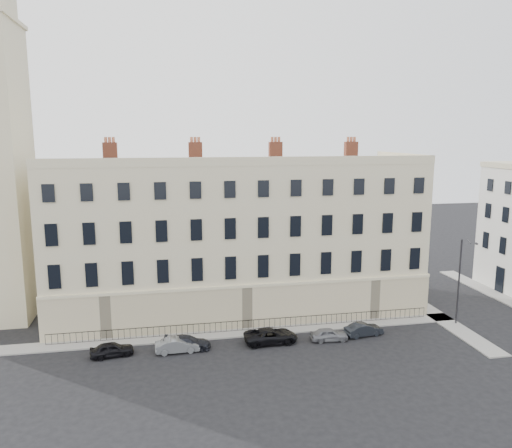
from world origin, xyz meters
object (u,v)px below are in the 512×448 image
object	(u,v)px
car_f	(364,330)
streetlamp	(460,278)
car_a	(112,349)
car_d	(271,336)
car_e	(329,334)
car_b	(177,345)
car_c	(187,343)

from	to	relation	value
car_f	streetlamp	world-z (taller)	streetlamp
car_a	car_d	size ratio (longest dim) A/B	0.75
car_e	streetlamp	world-z (taller)	streetlamp
streetlamp	car_b	bearing A→B (deg)	-154.40
car_c	car_d	size ratio (longest dim) A/B	0.84
car_a	car_f	xyz separation A→B (m)	(21.71, 0.07, -0.02)
streetlamp	car_f	bearing A→B (deg)	-152.12
car_b	car_f	xyz separation A→B (m)	(16.48, 0.28, -0.02)
car_e	car_f	xyz separation A→B (m)	(3.40, 0.45, 0.01)
car_c	car_d	distance (m)	7.14
car_d	car_c	bearing A→B (deg)	87.71
car_a	car_b	bearing A→B (deg)	-101.45
car_a	car_d	distance (m)	13.22
car_d	car_f	bearing A→B (deg)	-92.19
car_a	car_e	bearing A→B (deg)	-100.33
car_a	car_f	bearing A→B (deg)	-98.97
streetlamp	car_c	bearing A→B (deg)	-155.23
car_a	streetlamp	distance (m)	31.69
car_d	car_a	bearing A→B (deg)	88.78
car_a	car_b	xyz separation A→B (m)	(5.23, -0.21, 0.01)
car_c	car_b	bearing A→B (deg)	122.87
streetlamp	car_d	bearing A→B (deg)	-154.45
car_a	car_b	world-z (taller)	car_b
car_a	car_e	xyz separation A→B (m)	(18.31, -0.38, -0.03)
car_e	streetlamp	xyz separation A→B (m)	(13.11, 1.23, 4.02)
car_a	car_d	xyz separation A→B (m)	(13.22, 0.13, 0.05)
car_b	car_e	distance (m)	13.08
car_d	streetlamp	bearing A→B (deg)	-89.51
car_c	car_e	size ratio (longest dim) A/B	1.19
car_b	car_f	distance (m)	16.48
car_b	car_c	distance (m)	0.94
car_c	car_a	bearing A→B (deg)	99.42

